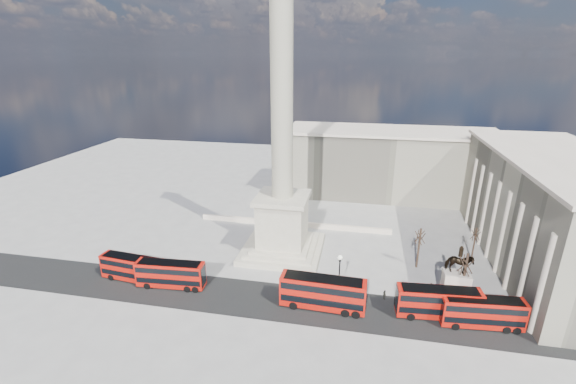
# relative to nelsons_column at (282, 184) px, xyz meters

# --- Properties ---
(ground) EXTENTS (180.00, 180.00, 0.00)m
(ground) POSITION_rel_nelsons_column_xyz_m (0.00, -5.00, -12.92)
(ground) COLOR #A4A29C
(ground) RESTS_ON ground
(asphalt_road) EXTENTS (120.00, 9.00, 0.01)m
(asphalt_road) POSITION_rel_nelsons_column_xyz_m (5.00, -15.00, -12.91)
(asphalt_road) COLOR black
(asphalt_road) RESTS_ON ground
(nelsons_column) EXTENTS (14.00, 14.00, 49.85)m
(nelsons_column) POSITION_rel_nelsons_column_xyz_m (0.00, 0.00, 0.00)
(nelsons_column) COLOR beige
(nelsons_column) RESTS_ON ground
(balustrade_wall) EXTENTS (40.00, 0.60, 1.10)m
(balustrade_wall) POSITION_rel_nelsons_column_xyz_m (0.00, 11.00, -12.37)
(balustrade_wall) COLOR beige
(balustrade_wall) RESTS_ON ground
(building_east) EXTENTS (19.00, 46.00, 18.60)m
(building_east) POSITION_rel_nelsons_column_xyz_m (45.00, 5.00, -3.59)
(building_east) COLOR #B9B397
(building_east) RESTS_ON ground
(building_northeast) EXTENTS (51.00, 17.00, 16.60)m
(building_northeast) POSITION_rel_nelsons_column_xyz_m (20.00, 35.00, -4.59)
(building_northeast) COLOR #B9B397
(building_northeast) RESTS_ON ground
(red_bus_a) EXTENTS (10.59, 3.12, 4.24)m
(red_bus_a) POSITION_rel_nelsons_column_xyz_m (-14.41, -14.43, -10.69)
(red_bus_a) COLOR red
(red_bus_a) RESTS_ON ground
(red_bus_b) EXTENTS (11.99, 3.20, 4.82)m
(red_bus_b) POSITION_rel_nelsons_column_xyz_m (9.02, -15.23, -10.39)
(red_bus_b) COLOR red
(red_bus_b) RESTS_ON ground
(red_bus_c) EXTENTS (11.12, 3.35, 4.44)m
(red_bus_c) POSITION_rel_nelsons_column_xyz_m (24.54, -14.22, -10.59)
(red_bus_c) COLOR red
(red_bus_c) RESTS_ON ground
(red_bus_d) EXTENTS (10.54, 3.26, 4.21)m
(red_bus_d) POSITION_rel_nelsons_column_xyz_m (29.85, -15.12, -10.71)
(red_bus_d) COLOR red
(red_bus_d) RESTS_ON ground
(red_bus_e) EXTENTS (10.43, 3.37, 4.15)m
(red_bus_e) POSITION_rel_nelsons_column_xyz_m (-21.22, -13.93, -10.74)
(red_bus_e) COLOR red
(red_bus_e) RESTS_ON ground
(victorian_lamp) EXTENTS (0.62, 0.62, 7.25)m
(victorian_lamp) POSITION_rel_nelsons_column_xyz_m (11.00, -12.84, -8.65)
(victorian_lamp) COLOR black
(victorian_lamp) RESTS_ON ground
(equestrian_statue) EXTENTS (4.47, 3.35, 9.19)m
(equestrian_statue) POSITION_rel_nelsons_column_xyz_m (27.33, -10.41, -9.68)
(equestrian_statue) COLOR beige
(equestrian_statue) RESTS_ON ground
(bare_tree_near) EXTENTS (2.01, 2.01, 8.80)m
(bare_tree_near) POSITION_rel_nelsons_column_xyz_m (28.12, -10.94, -5.98)
(bare_tree_near) COLOR #332319
(bare_tree_near) RESTS_ON ground
(bare_tree_mid) EXTENTS (1.98, 1.98, 7.49)m
(bare_tree_mid) POSITION_rel_nelsons_column_xyz_m (23.33, -1.11, -7.01)
(bare_tree_mid) COLOR #332319
(bare_tree_mid) RESTS_ON ground
(bare_tree_far) EXTENTS (1.61, 1.61, 6.56)m
(bare_tree_far) POSITION_rel_nelsons_column_xyz_m (33.00, 3.09, -7.75)
(bare_tree_far) COLOR #332319
(bare_tree_far) RESTS_ON ground
(pedestrian_walking) EXTENTS (0.69, 0.48, 1.83)m
(pedestrian_walking) POSITION_rel_nelsons_column_xyz_m (24.50, -8.77, -12.00)
(pedestrian_walking) COLOR black
(pedestrian_walking) RESTS_ON ground
(pedestrian_standing) EXTENTS (0.99, 0.92, 1.63)m
(pedestrian_standing) POSITION_rel_nelsons_column_xyz_m (32.60, -11.50, -12.10)
(pedestrian_standing) COLOR black
(pedestrian_standing) RESTS_ON ground
(pedestrian_crossing) EXTENTS (0.68, 0.97, 1.52)m
(pedestrian_crossing) POSITION_rel_nelsons_column_xyz_m (17.64, -11.50, -12.16)
(pedestrian_crossing) COLOR black
(pedestrian_crossing) RESTS_ON ground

